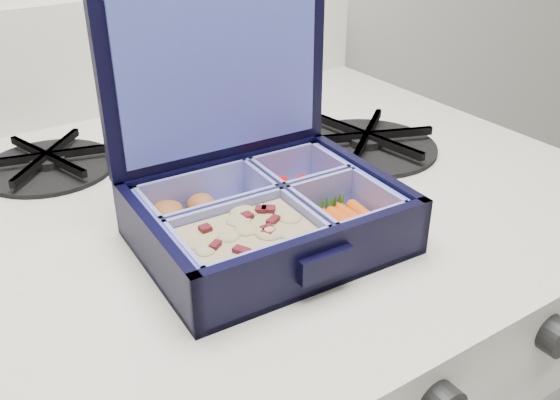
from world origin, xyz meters
TOP-DOWN VIEW (x-y plane):
  - bento_box at (-0.65, 1.51)m, footprint 0.24×0.19m
  - burner_grate at (-0.44, 1.63)m, footprint 0.22×0.22m
  - burner_grate_rear at (-0.78, 1.79)m, footprint 0.18×0.18m
  - fork at (-0.60, 1.68)m, footprint 0.08×0.16m

SIDE VIEW (x-z plane):
  - fork at x=-0.60m, z-range 1.00..1.01m
  - burner_grate_rear at x=-0.78m, z-range 1.00..1.02m
  - burner_grate at x=-0.44m, z-range 1.00..1.03m
  - bento_box at x=-0.65m, z-range 1.00..1.05m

